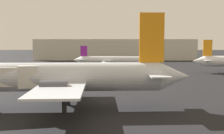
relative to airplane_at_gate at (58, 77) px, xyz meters
The scene contains 3 objects.
airplane_at_gate is the anchor object (origin of this frame).
airplane_far_right 55.42m from the airplane_at_gate, 83.86° to the left, with size 25.61×22.46×7.59m.
terminal_building 105.15m from the airplane_at_gate, 85.74° to the left, with size 80.11×21.23×10.31m, color beige.
Camera 1 is at (3.21, -11.29, 8.71)m, focal length 42.38 mm.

